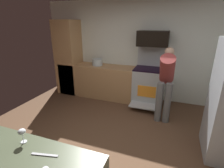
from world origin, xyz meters
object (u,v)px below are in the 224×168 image
(person_cook, at_px, (166,80))
(stock_pot, at_px, (97,62))
(microwave, at_px, (153,39))
(wine_glass_near, at_px, (22,132))
(oven_range, at_px, (149,85))

(person_cook, distance_m, stock_pot, 2.00)
(microwave, height_order, wine_glass_near, microwave)
(oven_range, relative_size, person_cook, 0.96)
(oven_range, distance_m, wine_glass_near, 3.33)
(oven_range, relative_size, stock_pot, 5.14)
(person_cook, height_order, stock_pot, person_cook)
(wine_glass_near, bearing_deg, oven_range, 76.14)
(wine_glass_near, height_order, stock_pot, stock_pot)
(microwave, height_order, person_cook, microwave)
(microwave, xyz_separation_m, wine_glass_near, (-0.79, -3.29, -0.65))
(microwave, distance_m, person_cook, 1.16)
(wine_glass_near, xyz_separation_m, stock_pot, (-0.67, 3.21, -0.02))
(oven_range, xyz_separation_m, microwave, (-0.00, 0.09, 1.16))
(person_cook, xyz_separation_m, wine_glass_near, (-1.21, -2.52, 0.11))
(microwave, relative_size, person_cook, 0.48)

